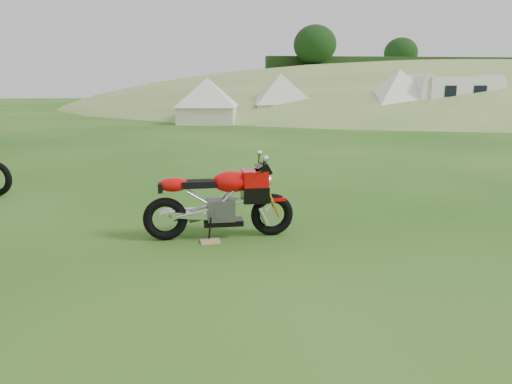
{
  "coord_description": "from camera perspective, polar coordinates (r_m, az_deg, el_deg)",
  "views": [
    {
      "loc": [
        -0.52,
        -6.12,
        2.06
      ],
      "look_at": [
        0.27,
        0.4,
        0.61
      ],
      "focal_mm": 35.0,
      "sensor_mm": 36.0,
      "label": 1
    }
  ],
  "objects": [
    {
      "name": "ground",
      "position": [
        6.48,
        -1.93,
        -6.06
      ],
      "size": [
        120.0,
        120.0,
        0.0
      ],
      "primitive_type": "plane",
      "color": "#1A4F11",
      "rests_on": "ground"
    },
    {
      "name": "hedgerow",
      "position": [
        52.27,
        21.36,
        9.42
      ],
      "size": [
        36.0,
        1.2,
        8.6
      ],
      "primitive_type": null,
      "color": "black",
      "rests_on": "ground"
    },
    {
      "name": "tent_mid",
      "position": [
        27.35,
        2.83,
        10.85
      ],
      "size": [
        3.03,
        3.03,
        2.54
      ],
      "primitive_type": null,
      "rotation": [
        0.0,
        0.0,
        0.03
      ],
      "color": "beige",
      "rests_on": "ground"
    },
    {
      "name": "caravan",
      "position": [
        27.95,
        21.55,
        9.85
      ],
      "size": [
        5.31,
        2.99,
        2.35
      ],
      "primitive_type": null,
      "rotation": [
        0.0,
        0.0,
        0.16
      ],
      "color": "silver",
      "rests_on": "ground"
    },
    {
      "name": "plywood_board",
      "position": [
        6.61,
        -5.26,
        -5.64
      ],
      "size": [
        0.27,
        0.23,
        0.02
      ],
      "primitive_type": "cube",
      "rotation": [
        0.0,
        0.0,
        0.1
      ],
      "color": "tan",
      "rests_on": "ground"
    },
    {
      "name": "sport_motorcycle",
      "position": [
        6.65,
        -4.23,
        -0.45
      ],
      "size": [
        1.93,
        0.55,
        1.15
      ],
      "primitive_type": null,
      "rotation": [
        0.0,
        0.0,
        0.04
      ],
      "color": "red",
      "rests_on": "ground"
    },
    {
      "name": "hillside",
      "position": [
        52.27,
        21.36,
        9.42
      ],
      "size": [
        80.0,
        64.0,
        8.0
      ],
      "primitive_type": "ellipsoid",
      "color": "olive",
      "rests_on": "ground"
    },
    {
      "name": "tent_left",
      "position": [
        25.4,
        -5.55,
        10.51
      ],
      "size": [
        3.16,
        3.16,
        2.39
      ],
      "primitive_type": null,
      "rotation": [
        0.0,
        0.0,
        -0.16
      ],
      "color": "silver",
      "rests_on": "ground"
    },
    {
      "name": "tent_right",
      "position": [
        26.76,
        15.98,
        10.47
      ],
      "size": [
        3.18,
        3.18,
        2.65
      ],
      "primitive_type": null,
      "rotation": [
        0.0,
        0.0,
        0.04
      ],
      "color": "white",
      "rests_on": "ground"
    }
  ]
}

